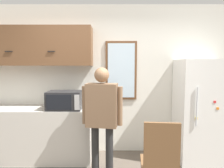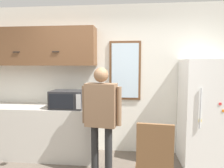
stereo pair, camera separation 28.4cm
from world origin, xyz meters
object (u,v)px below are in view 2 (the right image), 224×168
at_px(person, 101,111).
at_px(chair, 154,162).
at_px(refrigerator, 207,112).
at_px(microwave, 68,99).

relative_size(person, chair, 1.56).
xyz_separation_m(person, chair, (0.69, -0.63, -0.41)).
height_order(person, refrigerator, refrigerator).
height_order(microwave, chair, microwave).
relative_size(microwave, person, 0.35).
xyz_separation_m(person, refrigerator, (1.66, 0.52, -0.11)).
bearing_deg(chair, person, -36.61).
distance_m(person, refrigerator, 1.74).
relative_size(microwave, refrigerator, 0.32).
xyz_separation_m(microwave, person, (0.64, -0.43, -0.08)).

